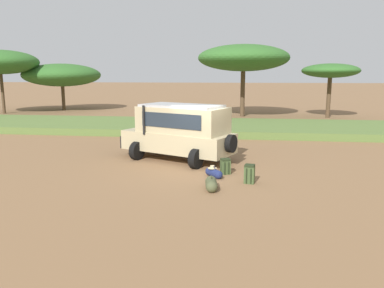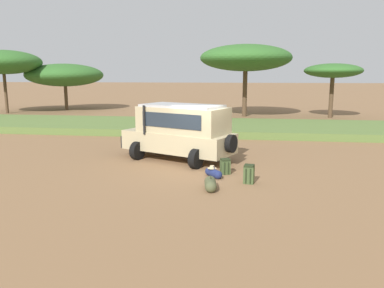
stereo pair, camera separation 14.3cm
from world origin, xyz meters
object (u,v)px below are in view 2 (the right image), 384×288
backpack_beside_front_wheel (249,174)px  duffel_bag_low_black_case (213,173)px  backpack_cluster_center (225,166)px  acacia_tree_left_mid (65,75)px  acacia_tree_far_left (3,62)px  acacia_tree_centre_back (246,58)px  acacia_tree_right_mid (333,71)px  duffel_bag_soft_canvas (210,184)px  safari_vehicle (180,131)px

backpack_beside_front_wheel → duffel_bag_low_black_case: bearing=154.8°
backpack_cluster_center → acacia_tree_left_mid: acacia_tree_left_mid is taller
duffel_bag_low_black_case → acacia_tree_far_left: 30.00m
acacia_tree_far_left → acacia_tree_centre_back: (22.79, 0.58, 0.27)m
acacia_tree_centre_back → acacia_tree_right_mid: bearing=-0.8°
backpack_beside_front_wheel → acacia_tree_far_left: 31.32m
backpack_beside_front_wheel → duffel_bag_soft_canvas: 1.56m
duffel_bag_low_black_case → acacia_tree_left_mid: bearing=126.3°
backpack_cluster_center → duffel_bag_low_black_case: size_ratio=0.78×
duffel_bag_soft_canvas → acacia_tree_centre_back: (0.96, 22.19, 4.93)m
safari_vehicle → duffel_bag_low_black_case: size_ratio=7.07×
backpack_cluster_center → acacia_tree_right_mid: bearing=68.2°
duffel_bag_low_black_case → acacia_tree_right_mid: bearing=67.8°
duffel_bag_low_black_case → acacia_tree_right_mid: (8.39, 20.54, 3.84)m
backpack_cluster_center → backpack_beside_front_wheel: bearing=-51.7°
acacia_tree_far_left → backpack_beside_front_wheel: bearing=-41.9°
duffel_bag_soft_canvas → acacia_tree_centre_back: 22.75m
backpack_cluster_center → acacia_tree_centre_back: (0.60, 20.14, 4.83)m
duffel_bag_low_black_case → acacia_tree_centre_back: 21.26m
duffel_bag_low_black_case → backpack_beside_front_wheel: bearing=-25.2°
acacia_tree_far_left → acacia_tree_centre_back: acacia_tree_centre_back is taller
safari_vehicle → acacia_tree_right_mid: 20.74m
safari_vehicle → backpack_beside_front_wheel: size_ratio=8.13×
backpack_cluster_center → acacia_tree_far_left: 29.93m
duffel_bag_soft_canvas → safari_vehicle: bearing=112.5°
safari_vehicle → acacia_tree_left_mid: (-15.96, 21.41, 2.35)m
acacia_tree_left_mid → acacia_tree_centre_back: 19.01m
acacia_tree_left_mid → acacia_tree_far_left: bearing=-136.2°
duffel_bag_soft_canvas → acacia_tree_centre_back: bearing=87.5°
acacia_tree_far_left → duffel_bag_low_black_case: bearing=-42.6°
acacia_tree_far_left → acacia_tree_right_mid: acacia_tree_far_left is taller
acacia_tree_right_mid → backpack_cluster_center: bearing=-111.8°
backpack_beside_front_wheel → acacia_tree_centre_back: bearing=90.8°
backpack_cluster_center → duffel_bag_soft_canvas: (-0.36, -2.06, -0.10)m
safari_vehicle → acacia_tree_centre_back: acacia_tree_centre_back is taller
safari_vehicle → duffel_bag_low_black_case: (1.69, -2.63, -1.13)m
acacia_tree_centre_back → acacia_tree_right_mid: size_ratio=1.68×
safari_vehicle → duffel_bag_low_black_case: bearing=-57.2°
duffel_bag_low_black_case → duffel_bag_soft_canvas: size_ratio=0.78×
duffel_bag_soft_canvas → acacia_tree_left_mid: acacia_tree_left_mid is taller
duffel_bag_soft_canvas → acacia_tree_right_mid: bearing=69.3°
backpack_beside_front_wheel → acacia_tree_centre_back: (-0.29, 21.26, 4.80)m
safari_vehicle → duffel_bag_soft_canvas: (1.73, -4.16, -1.10)m
duffel_bag_low_black_case → acacia_tree_left_mid: 30.03m
duffel_bag_soft_canvas → acacia_tree_far_left: acacia_tree_far_left is taller
duffel_bag_low_black_case → duffel_bag_soft_canvas: (0.03, -1.54, 0.03)m
acacia_tree_far_left → acacia_tree_left_mid: 5.86m
duffel_bag_low_black_case → safari_vehicle: bearing=122.8°
backpack_beside_front_wheel → backpack_cluster_center: (-0.89, 1.12, -0.03)m
safari_vehicle → backpack_cluster_center: safari_vehicle is taller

